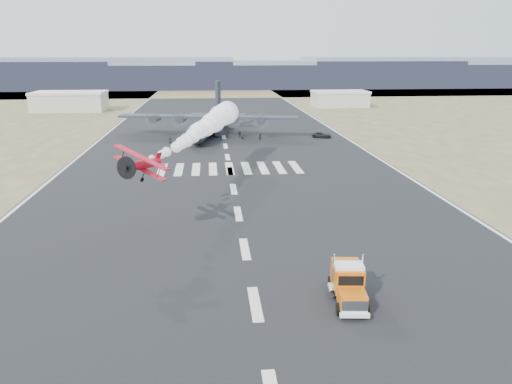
{
  "coord_description": "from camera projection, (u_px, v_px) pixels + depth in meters",
  "views": [
    {
      "loc": [
        -3.43,
        -37.25,
        20.26
      ],
      "look_at": [
        1.94,
        19.99,
        4.0
      ],
      "focal_mm": 35.0,
      "sensor_mm": 36.0,
      "label": 1
    }
  ],
  "objects": [
    {
      "name": "crew_e",
      "position": [
        170.0,
        140.0,
        113.76
      ],
      "size": [
        0.81,
        0.56,
        1.56
      ],
      "primitive_type": "imported",
      "rotation": [
        0.0,
        0.0,
        3.02
      ],
      "color": "black",
      "rests_on": "ground"
    },
    {
      "name": "hangar_left",
      "position": [
        70.0,
        101.0,
        174.83
      ],
      "size": [
        24.5,
        14.5,
        6.7
      ],
      "color": "#A4A092",
      "rests_on": "ground"
    },
    {
      "name": "transport_aircraft",
      "position": [
        210.0,
        122.0,
        123.64
      ],
      "size": [
        43.77,
        35.84,
        12.68
      ],
      "rotation": [
        0.0,
        0.0,
        -0.2
      ],
      "color": "#222533",
      "rests_on": "ground"
    },
    {
      "name": "crew_f",
      "position": [
        191.0,
        139.0,
        114.78
      ],
      "size": [
        0.88,
        1.66,
        1.71
      ],
      "primitive_type": "imported",
      "rotation": [
        0.0,
        0.0,
        4.96
      ],
      "color": "black",
      "rests_on": "ground"
    },
    {
      "name": "crew_h",
      "position": [
        228.0,
        134.0,
        120.89
      ],
      "size": [
        0.85,
        0.93,
        1.63
      ],
      "primitive_type": "imported",
      "rotation": [
        0.0,
        0.0,
        2.16
      ],
      "color": "black",
      "rests_on": "ground"
    },
    {
      "name": "scrub_far",
      "position": [
        215.0,
        91.0,
        261.86
      ],
      "size": [
        500.0,
        80.0,
        0.0
      ],
      "primitive_type": "cube",
      "color": "brown",
      "rests_on": "ground"
    },
    {
      "name": "ridge_seg_c",
      "position": [
        99.0,
        73.0,
        282.45
      ],
      "size": [
        150.0,
        50.0,
        17.0
      ],
      "primitive_type": "cube",
      "color": "slate",
      "rests_on": "ground"
    },
    {
      "name": "ridge_seg_f",
      "position": [
        430.0,
        71.0,
        299.96
      ],
      "size": [
        150.0,
        50.0,
        17.0
      ],
      "primitive_type": "cube",
      "color": "slate",
      "rests_on": "ground"
    },
    {
      "name": "aerobatic_biplane",
      "position": [
        142.0,
        164.0,
        53.43
      ],
      "size": [
        6.48,
        6.28,
        3.64
      ],
      "rotation": [
        0.0,
        0.34,
        -0.25
      ],
      "color": "red"
    },
    {
      "name": "ground",
      "position": [
        255.0,
        304.0,
        41.51
      ],
      "size": [
        500.0,
        500.0,
        0.0
      ],
      "primitive_type": "plane",
      "color": "black",
      "rests_on": "ground"
    },
    {
      "name": "ridge_seg_d",
      "position": [
        214.0,
        76.0,
        288.83
      ],
      "size": [
        150.0,
        50.0,
        13.0
      ],
      "primitive_type": "cube",
      "color": "slate",
      "rests_on": "ground"
    },
    {
      "name": "crew_d",
      "position": [
        240.0,
        134.0,
        121.52
      ],
      "size": [
        0.86,
        1.05,
        1.59
      ],
      "primitive_type": "imported",
      "rotation": [
        0.0,
        0.0,
        1.07
      ],
      "color": "black",
      "rests_on": "ground"
    },
    {
      "name": "hangar_right",
      "position": [
        340.0,
        99.0,
        188.53
      ],
      "size": [
        20.5,
        12.5,
        5.9
      ],
      "color": "#A4A092",
      "rests_on": "ground"
    },
    {
      "name": "runway_markings",
      "position": [
        227.0,
        157.0,
        98.99
      ],
      "size": [
        60.0,
        260.0,
        0.01
      ],
      "primitive_type": null,
      "color": "silver",
      "rests_on": "ground"
    },
    {
      "name": "smoke_trail",
      "position": [
        216.0,
        120.0,
        85.4
      ],
      "size": [
        12.22,
        40.48,
        4.25
      ],
      "rotation": [
        0.0,
        0.0,
        -0.25
      ],
      "color": "white"
    },
    {
      "name": "crew_b",
      "position": [
        260.0,
        137.0,
        117.34
      ],
      "size": [
        0.89,
        0.69,
        1.61
      ],
      "primitive_type": "imported",
      "rotation": [
        0.0,
        0.0,
        0.3
      ],
      "color": "black",
      "rests_on": "ground"
    },
    {
      "name": "support_vehicle",
      "position": [
        322.0,
        135.0,
        121.09
      ],
      "size": [
        5.13,
        3.83,
        1.3
      ],
      "primitive_type": "imported",
      "rotation": [
        0.0,
        0.0,
        1.16
      ],
      "color": "black",
      "rests_on": "ground"
    },
    {
      "name": "crew_g",
      "position": [
        243.0,
        137.0,
        117.35
      ],
      "size": [
        0.82,
        0.78,
        1.77
      ],
      "primitive_type": "imported",
      "rotation": [
        0.0,
        0.0,
        0.52
      ],
      "color": "black",
      "rests_on": "ground"
    },
    {
      "name": "ridge_seg_e",
      "position": [
        324.0,
        74.0,
        294.4
      ],
      "size": [
        150.0,
        50.0,
        15.0
      ],
      "primitive_type": "cube",
      "color": "slate",
      "rests_on": "ground"
    },
    {
      "name": "crew_a",
      "position": [
        197.0,
        137.0,
        117.69
      ],
      "size": [
        0.64,
        0.69,
        1.56
      ],
      "primitive_type": "imported",
      "rotation": [
        0.0,
        0.0,
        4.35
      ],
      "color": "black",
      "rests_on": "ground"
    },
    {
      "name": "semi_truck",
      "position": [
        348.0,
        283.0,
        41.6
      ],
      "size": [
        3.12,
        7.61,
        3.36
      ],
      "rotation": [
        0.0,
        0.0,
        -0.1
      ],
      "color": "black",
      "rests_on": "ground"
    },
    {
      "name": "crew_c",
      "position": [
        196.0,
        139.0,
        114.97
      ],
      "size": [
        1.18,
        0.77,
        1.68
      ],
      "primitive_type": "imported",
      "rotation": [
        0.0,
        0.0,
        0.26
      ],
      "color": "black",
      "rests_on": "ground"
    }
  ]
}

